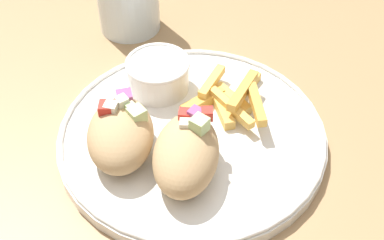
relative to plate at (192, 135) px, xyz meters
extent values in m
cube|color=#9E7A51|center=(-0.01, -0.02, -0.03)|extent=(1.43, 1.43, 0.04)
cylinder|color=#9E7A51|center=(0.64, 0.63, -0.39)|extent=(0.06, 0.06, 0.68)
cylinder|color=white|center=(0.00, 0.00, 0.00)|extent=(0.30, 0.30, 0.01)
torus|color=white|center=(0.00, 0.00, 0.01)|extent=(0.30, 0.30, 0.01)
ellipsoid|color=tan|center=(-0.05, -0.03, 0.03)|extent=(0.13, 0.11, 0.05)
cube|color=silver|center=(-0.04, -0.02, 0.06)|extent=(0.02, 0.02, 0.01)
cube|color=red|center=(-0.01, -0.03, 0.06)|extent=(0.02, 0.02, 0.01)
cube|color=#A34C84|center=(-0.02, -0.02, 0.06)|extent=(0.01, 0.01, 0.01)
cube|color=#B7D693|center=(-0.03, -0.03, 0.06)|extent=(0.02, 0.02, 0.02)
cube|color=white|center=(-0.02, -0.03, 0.05)|extent=(0.01, 0.01, 0.01)
cube|color=red|center=(-0.02, -0.01, 0.05)|extent=(0.02, 0.02, 0.01)
ellipsoid|color=tan|center=(-0.07, 0.04, 0.03)|extent=(0.13, 0.12, 0.05)
cube|color=#B7D693|center=(-0.05, 0.03, 0.05)|extent=(0.02, 0.02, 0.02)
cube|color=white|center=(-0.05, 0.06, 0.05)|extent=(0.01, 0.01, 0.01)
cube|color=red|center=(-0.07, 0.06, 0.05)|extent=(0.02, 0.02, 0.02)
cube|color=#A34C84|center=(-0.04, 0.06, 0.05)|extent=(0.02, 0.02, 0.02)
cube|color=silver|center=(-0.06, 0.06, 0.06)|extent=(0.02, 0.02, 0.01)
cube|color=#B7D693|center=(-0.05, 0.04, 0.06)|extent=(0.01, 0.01, 0.01)
cube|color=silver|center=(-0.05, 0.05, 0.06)|extent=(0.01, 0.01, 0.01)
cube|color=#E5B251|center=(0.05, -0.01, 0.01)|extent=(0.05, 0.06, 0.01)
cube|color=gold|center=(0.04, 0.02, 0.01)|extent=(0.06, 0.03, 0.01)
cube|color=#E5B251|center=(0.09, -0.01, 0.01)|extent=(0.06, 0.02, 0.01)
cube|color=#E5B251|center=(0.07, -0.01, 0.01)|extent=(0.02, 0.06, 0.01)
cube|color=#E5B251|center=(0.05, -0.02, 0.02)|extent=(0.03, 0.07, 0.01)
cube|color=#E5B251|center=(0.07, 0.02, 0.02)|extent=(0.06, 0.02, 0.01)
cube|color=gold|center=(0.07, -0.02, 0.03)|extent=(0.07, 0.02, 0.01)
cube|color=gold|center=(0.06, -0.04, 0.03)|extent=(0.05, 0.05, 0.01)
cylinder|color=white|center=(0.04, 0.08, 0.02)|extent=(0.07, 0.07, 0.04)
cylinder|color=white|center=(0.04, 0.08, 0.04)|extent=(0.06, 0.06, 0.01)
torus|color=white|center=(0.04, 0.08, 0.04)|extent=(0.08, 0.08, 0.00)
camera|label=1|loc=(-0.33, -0.26, 0.44)|focal=50.00mm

